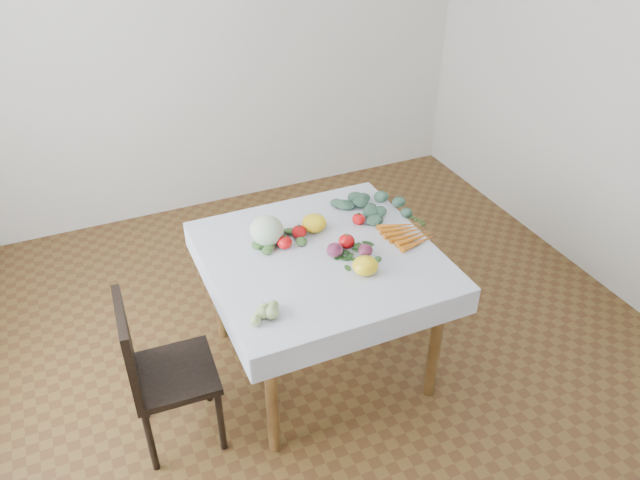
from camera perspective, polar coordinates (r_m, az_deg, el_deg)
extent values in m
plane|color=brown|center=(3.61, 0.06, -11.09)|extent=(4.00, 4.00, 0.00)
cube|color=silver|center=(4.61, -10.60, 18.31)|extent=(4.00, 0.04, 2.70)
cube|color=brown|center=(3.13, 0.06, -1.63)|extent=(1.00, 1.00, 0.04)
cylinder|color=brown|center=(2.96, -4.42, -14.17)|extent=(0.06, 0.06, 0.71)
cylinder|color=brown|center=(3.25, 10.48, -9.29)|extent=(0.06, 0.06, 0.71)
cylinder|color=brown|center=(3.59, -9.28, -4.38)|extent=(0.06, 0.06, 0.71)
cylinder|color=brown|center=(3.83, 3.41, -1.12)|extent=(0.06, 0.06, 0.71)
cube|color=white|center=(3.12, 0.07, -1.28)|extent=(1.12, 1.12, 0.01)
cube|color=black|center=(3.05, -13.19, -11.83)|extent=(0.40, 0.40, 0.04)
cube|color=black|center=(2.90, -17.17, -9.37)|extent=(0.06, 0.38, 0.42)
cylinder|color=black|center=(3.10, -15.24, -17.31)|extent=(0.03, 0.03, 0.39)
cylinder|color=black|center=(3.11, -9.06, -16.01)|extent=(0.03, 0.03, 0.39)
cylinder|color=black|center=(3.32, -16.04, -13.06)|extent=(0.03, 0.03, 0.39)
cylinder|color=black|center=(3.33, -10.37, -11.88)|extent=(0.03, 0.03, 0.39)
ellipsoid|color=silver|center=(3.17, -4.89, 0.89)|extent=(0.22, 0.22, 0.15)
ellipsoid|color=red|center=(3.22, -1.92, 0.75)|extent=(0.10, 0.10, 0.07)
ellipsoid|color=red|center=(3.15, 2.45, -0.11)|extent=(0.11, 0.11, 0.07)
ellipsoid|color=red|center=(3.15, -3.26, -0.22)|extent=(0.09, 0.09, 0.07)
ellipsoid|color=red|center=(3.34, 3.56, 1.92)|extent=(0.09, 0.09, 0.06)
ellipsoid|color=yellow|center=(3.27, -0.53, 1.57)|extent=(0.16, 0.16, 0.09)
ellipsoid|color=yellow|center=(2.97, 4.17, -2.35)|extent=(0.13, 0.13, 0.09)
ellipsoid|color=#541831|center=(3.08, 1.36, -0.91)|extent=(0.10, 0.10, 0.07)
ellipsoid|color=#541831|center=(3.10, 4.18, -0.94)|extent=(0.08, 0.08, 0.06)
ellipsoid|color=#9DBC6C|center=(2.75, -4.69, -6.37)|extent=(0.05, 0.05, 0.05)
ellipsoid|color=#9DBC6C|center=(2.74, -5.29, -6.49)|extent=(0.05, 0.05, 0.05)
ellipsoid|color=#9DBC6C|center=(2.73, -4.45, -6.63)|extent=(0.05, 0.05, 0.05)
ellipsoid|color=#9DBC6C|center=(2.77, -4.85, -6.05)|extent=(0.05, 0.05, 0.05)
ellipsoid|color=#9DBC6C|center=(2.72, -5.59, -6.93)|extent=(0.05, 0.05, 0.05)
ellipsoid|color=#9DBC6C|center=(2.75, -3.63, -6.24)|extent=(0.05, 0.05, 0.05)
ellipsoid|color=#9DBC6C|center=(2.77, -5.99, -6.18)|extent=(0.05, 0.05, 0.05)
cone|color=orange|center=(3.33, 7.29, 1.38)|extent=(0.23, 0.09, 0.03)
cone|color=orange|center=(3.31, 7.61, 1.06)|extent=(0.23, 0.07, 0.03)
cone|color=orange|center=(3.28, 7.93, 0.74)|extent=(0.23, 0.05, 0.03)
cone|color=orange|center=(3.26, 8.26, 0.42)|extent=(0.23, 0.04, 0.03)
cone|color=orange|center=(3.23, 8.59, 0.09)|extent=(0.23, 0.06, 0.03)
cone|color=orange|center=(3.21, 8.93, -0.25)|extent=(0.23, 0.08, 0.03)
ellipsoid|color=#395E47|center=(3.46, 5.29, 3.00)|extent=(0.07, 0.07, 0.05)
ellipsoid|color=#395E47|center=(3.46, 4.38, 3.00)|extent=(0.07, 0.07, 0.05)
ellipsoid|color=#395E47|center=(3.43, 5.22, 2.63)|extent=(0.07, 0.07, 0.05)
ellipsoid|color=#395E47|center=(3.50, 5.18, 3.31)|extent=(0.07, 0.07, 0.05)
ellipsoid|color=#395E47|center=(3.42, 3.98, 2.65)|extent=(0.07, 0.07, 0.05)
ellipsoid|color=#395E47|center=(3.45, 6.10, 2.84)|extent=(0.07, 0.07, 0.05)
ellipsoid|color=#395E47|center=(3.50, 4.12, 3.40)|extent=(0.07, 0.07, 0.05)
ellipsoid|color=#395E47|center=(3.38, 4.70, 2.20)|extent=(0.07, 0.07, 0.05)
ellipsoid|color=#395E47|center=(3.52, 6.20, 3.46)|extent=(0.07, 0.07, 0.05)
ellipsoid|color=#395E47|center=(3.44, 3.02, 2.89)|extent=(0.07, 0.07, 0.05)
ellipsoid|color=#395E47|center=(3.40, 6.37, 2.31)|extent=(0.07, 0.07, 0.05)
ellipsoid|color=#395E47|center=(3.55, 4.82, 3.89)|extent=(0.07, 0.07, 0.05)
ellipsoid|color=#395E47|center=(3.36, 3.34, 2.02)|extent=(0.07, 0.07, 0.05)
ellipsoid|color=#395E47|center=(3.50, 7.39, 3.16)|extent=(0.07, 0.07, 0.05)
ellipsoid|color=#395E47|center=(3.51, 2.73, 3.53)|extent=(0.07, 0.07, 0.05)
ellipsoid|color=#234D18|center=(3.10, 3.65, -1.42)|extent=(0.05, 0.03, 0.01)
ellipsoid|color=#234D18|center=(3.10, 3.00, -1.47)|extent=(0.05, 0.03, 0.01)
ellipsoid|color=#234D18|center=(3.08, 3.66, -1.71)|extent=(0.05, 0.03, 0.01)
ellipsoid|color=#234D18|center=(3.12, 3.49, -1.19)|extent=(0.05, 0.03, 0.01)
ellipsoid|color=#234D18|center=(3.07, 2.83, -1.76)|extent=(0.05, 0.03, 0.01)
ellipsoid|color=#234D18|center=(3.10, 4.20, -1.50)|extent=(0.05, 0.03, 0.01)
ellipsoid|color=#234D18|center=(3.12, 2.77, -1.19)|extent=(0.05, 0.03, 0.01)
ellipsoid|color=#234D18|center=(3.06, 3.40, -2.04)|extent=(0.05, 0.03, 0.01)
ellipsoid|color=#234D18|center=(3.13, 4.13, -1.04)|extent=(0.05, 0.03, 0.01)
ellipsoid|color=#234D18|center=(3.08, 2.16, -1.63)|extent=(0.05, 0.03, 0.01)
ellipsoid|color=#234D18|center=(3.07, 4.46, -1.86)|extent=(0.05, 0.03, 0.01)
ellipsoid|color=#234D18|center=(3.15, 3.12, -0.80)|extent=(0.05, 0.03, 0.01)
ellipsoid|color=#234D18|center=(3.04, 2.57, -2.23)|extent=(0.05, 0.03, 0.01)
ellipsoid|color=#234D18|center=(3.12, 4.95, -1.20)|extent=(0.05, 0.03, 0.01)
ellipsoid|color=#234D18|center=(3.12, 1.84, -1.18)|extent=(0.05, 0.03, 0.01)
ellipsoid|color=#234D18|center=(3.03, 4.06, -2.38)|extent=(0.05, 0.03, 0.01)
ellipsoid|color=#234D18|center=(3.17, 4.09, -0.56)|extent=(0.05, 0.03, 0.01)
ellipsoid|color=#437234|center=(3.22, -3.76, 0.18)|extent=(0.06, 0.06, 0.03)
ellipsoid|color=#437234|center=(3.22, -4.54, 0.18)|extent=(0.06, 0.06, 0.03)
ellipsoid|color=#437234|center=(3.19, -3.82, -0.19)|extent=(0.06, 0.06, 0.03)
ellipsoid|color=#437234|center=(3.25, -3.72, 0.55)|extent=(0.06, 0.06, 0.03)
ellipsoid|color=#437234|center=(3.19, -5.11, -0.22)|extent=(0.06, 0.06, 0.03)
ellipsoid|color=#437234|center=(3.20, -2.79, 0.04)|extent=(0.06, 0.06, 0.03)
ellipsoid|color=#437234|center=(3.26, -4.84, 0.66)|extent=(0.06, 0.06, 0.03)
ellipsoid|color=#437234|center=(3.14, -4.46, -0.76)|extent=(0.06, 0.06, 0.03)
ellipsoid|color=#437234|center=(3.26, -2.50, 0.79)|extent=(0.06, 0.06, 0.03)
ellipsoid|color=#437234|center=(3.22, -6.21, 0.04)|extent=(0.06, 0.06, 0.03)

